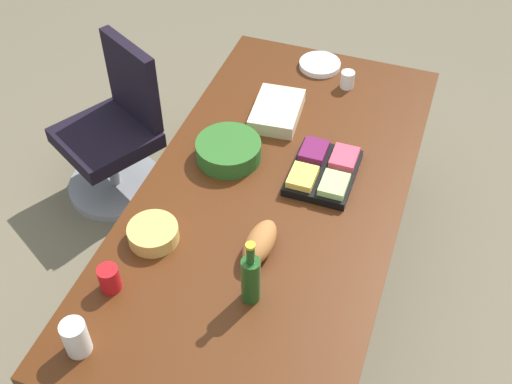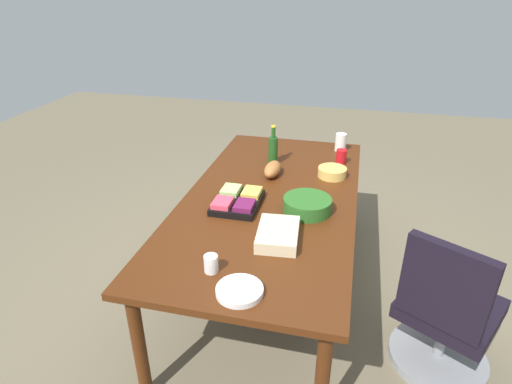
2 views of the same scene
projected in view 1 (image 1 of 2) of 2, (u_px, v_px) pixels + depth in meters
name	position (u px, v px, depth m)	size (l,w,h in m)	color
ground_plane	(270.00, 293.00, 3.31)	(10.00, 10.00, 0.00)	#6E634C
conference_table	(272.00, 202.00, 2.82)	(2.26, 1.11, 0.75)	#4B230C
office_chair	(116.00, 141.00, 3.63)	(0.65, 0.65, 0.92)	gray
paper_plate_stack	(320.00, 65.00, 3.42)	(0.22, 0.22, 0.03)	white
bread_loaf	(260.00, 243.00, 2.51)	(0.24, 0.11, 0.10)	#AA6632
fruit_platter	(323.00, 171.00, 2.82)	(0.36, 0.28, 0.07)	black
wine_bottle	(251.00, 278.00, 2.31)	(0.08, 0.08, 0.31)	#1D4D1B
salad_bowl	(229.00, 150.00, 2.90)	(0.30, 0.30, 0.09)	#2B6323
chip_bowl	(153.00, 233.00, 2.56)	(0.21, 0.21, 0.07)	#DEB557
sheet_cake	(277.00, 111.00, 3.11)	(0.32, 0.22, 0.07)	beige
paper_cup	(347.00, 80.00, 3.27)	(0.07, 0.07, 0.09)	white
red_solo_cup	(109.00, 279.00, 2.38)	(0.08, 0.08, 0.11)	red
mayo_jar	(76.00, 338.00, 2.18)	(0.09, 0.09, 0.15)	white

